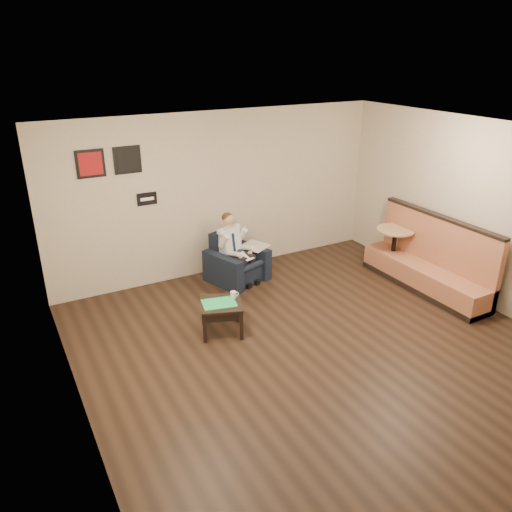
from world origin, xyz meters
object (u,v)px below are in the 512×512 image
banquette (427,255)px  side_table (222,317)px  green_folder (219,303)px  coffee_mug (233,295)px  armchair (237,258)px  smartphone (224,297)px  cafe_table (393,251)px  seated_man (241,252)px

banquette → side_table: bearing=173.9°
green_folder → coffee_mug: (0.25, 0.06, 0.04)m
coffee_mug → banquette: (3.32, -0.43, 0.10)m
armchair → smartphone: armchair is taller
cafe_table → smartphone: bearing=-176.1°
seated_man → side_table: bearing=-145.1°
seated_man → green_folder: seated_man is taller
seated_man → green_folder: (-1.03, -1.31, -0.09)m
coffee_mug → banquette: 3.35m
seated_man → cafe_table: seated_man is taller
green_folder → banquette: size_ratio=0.19×
coffee_mug → cafe_table: cafe_table is taller
side_table → banquette: size_ratio=0.24×
armchair → side_table: armchair is taller
side_table → cafe_table: cafe_table is taller
green_folder → side_table: bearing=13.1°
seated_man → cafe_table: (2.54, -0.93, -0.15)m
coffee_mug → cafe_table: bearing=5.5°
green_folder → coffee_mug: 0.26m
side_table → cafe_table: bearing=6.0°
banquette → coffee_mug: bearing=172.7°
side_table → coffee_mug: (0.22, 0.05, 0.28)m
green_folder → cafe_table: size_ratio=0.56×
green_folder → coffee_mug: size_ratio=4.74×
coffee_mug → smartphone: coffee_mug is taller
smartphone → cafe_table: cafe_table is taller
side_table → coffee_mug: 0.36m
side_table → banquette: (3.54, -0.38, 0.38)m
seated_man → armchair: bearing=90.0°
armchair → cafe_table: 2.77m
side_table → cafe_table: size_ratio=0.69×
side_table → smartphone: (0.11, 0.14, 0.23)m
cafe_table → coffee_mug: bearing=-174.5°
banquette → green_folder: bearing=174.1°
seated_man → coffee_mug: size_ratio=11.55×
side_table → smartphone: smartphone is taller
smartphone → banquette: size_ratio=0.06×
banquette → cafe_table: size_ratio=2.91×
side_table → smartphone: 0.29m
side_table → armchair: bearing=55.7°
coffee_mug → banquette: banquette is taller
smartphone → green_folder: bearing=-104.0°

